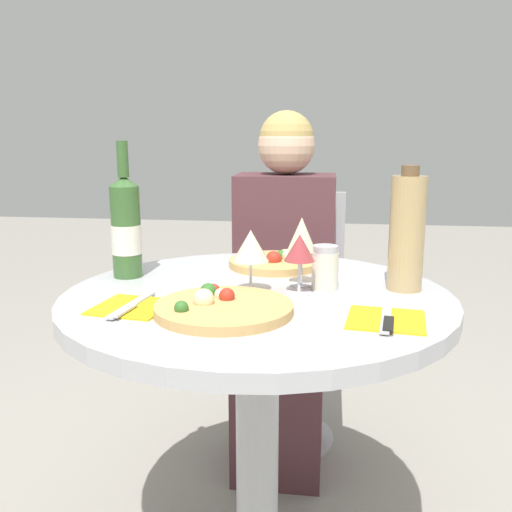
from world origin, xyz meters
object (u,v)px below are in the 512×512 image
tall_carafe (407,232)px  pizza_large (222,307)px  seated_diner (283,305)px  wine_bottle (126,227)px  dining_table (257,359)px  chair_behind_diner (286,319)px

tall_carafe → pizza_large: bearing=-149.3°
seated_diner → wine_bottle: size_ratio=3.52×
dining_table → pizza_large: size_ratio=3.15×
seated_diner → pizza_large: 0.82m
dining_table → wine_bottle: wine_bottle is taller
chair_behind_diner → wine_bottle: (-0.36, -0.67, 0.45)m
wine_bottle → seated_diner: bearing=55.4°
chair_behind_diner → wine_bottle: wine_bottle is taller
wine_bottle → tall_carafe: wine_bottle is taller
tall_carafe → wine_bottle: bearing=177.2°
wine_bottle → tall_carafe: bearing=-2.8°
dining_table → seated_diner: 0.63m
pizza_large → wine_bottle: (-0.30, 0.27, 0.12)m
pizza_large → tall_carafe: bearing=30.7°
seated_diner → wine_bottle: (-0.36, -0.52, 0.35)m
dining_table → tall_carafe: bearing=13.0°
seated_diner → pizza_large: bearing=85.6°
chair_behind_diner → pizza_large: bearing=86.3°
dining_table → tall_carafe: 0.46m
chair_behind_diner → tall_carafe: bearing=115.4°
dining_table → chair_behind_diner: chair_behind_diner is taller
dining_table → seated_diner: bearing=89.4°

